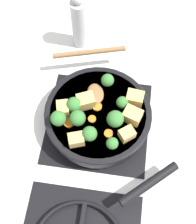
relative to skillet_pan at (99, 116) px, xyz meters
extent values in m
plane|color=silver|center=(0.00, 0.00, -0.06)|extent=(2.40, 2.40, 0.00)
cube|color=black|center=(0.00, 0.00, -0.05)|extent=(0.31, 0.31, 0.01)
torus|color=black|center=(0.00, 0.00, -0.04)|extent=(0.24, 0.24, 0.01)
cube|color=black|center=(0.00, 0.00, -0.04)|extent=(0.01, 0.23, 0.01)
cube|color=black|center=(0.00, 0.00, -0.04)|extent=(0.23, 0.01, 0.01)
cylinder|color=black|center=(0.00, 0.00, 0.00)|extent=(0.30, 0.30, 0.05)
cylinder|color=#5B3316|center=(0.00, 0.00, 0.00)|extent=(0.28, 0.28, 0.04)
torus|color=black|center=(0.00, 0.00, 0.02)|extent=(0.31, 0.31, 0.01)
cylinder|color=black|center=(-0.16, 0.18, 0.01)|extent=(0.15, 0.14, 0.02)
ellipsoid|color=brown|center=(0.02, -0.06, 0.03)|extent=(0.06, 0.08, 0.01)
cylinder|color=brown|center=(0.06, -0.20, 0.03)|extent=(0.22, 0.08, 0.02)
cube|color=tan|center=(0.04, -0.02, 0.04)|extent=(0.06, 0.06, 0.04)
cube|color=tan|center=(0.10, 0.01, 0.04)|extent=(0.04, 0.05, 0.03)
cube|color=tan|center=(-0.09, 0.06, 0.04)|extent=(0.05, 0.05, 0.03)
cube|color=tan|center=(-0.10, 0.00, 0.04)|extent=(0.06, 0.05, 0.04)
cube|color=tan|center=(-0.10, -0.05, 0.04)|extent=(0.05, 0.04, 0.04)
cube|color=tan|center=(0.05, 0.10, 0.04)|extent=(0.05, 0.04, 0.03)
cylinder|color=#709956|center=(0.10, 0.05, 0.03)|extent=(0.01, 0.01, 0.01)
sphere|color=#387533|center=(0.10, 0.05, 0.05)|extent=(0.04, 0.04, 0.04)
cylinder|color=#709956|center=(-0.06, -0.03, 0.03)|extent=(0.01, 0.01, 0.01)
sphere|color=#387533|center=(-0.06, -0.03, 0.05)|extent=(0.03, 0.03, 0.03)
cylinder|color=#709956|center=(0.01, 0.08, 0.03)|extent=(0.01, 0.01, 0.01)
sphere|color=#387533|center=(0.01, 0.08, 0.05)|extent=(0.04, 0.04, 0.04)
cylinder|color=#709956|center=(-0.05, 0.03, 0.03)|extent=(0.01, 0.01, 0.01)
sphere|color=#387533|center=(-0.05, 0.03, 0.05)|extent=(0.05, 0.05, 0.05)
cylinder|color=#709956|center=(0.05, 0.04, 0.03)|extent=(0.01, 0.01, 0.01)
sphere|color=#387533|center=(0.05, 0.04, 0.05)|extent=(0.05, 0.05, 0.05)
cylinder|color=#709956|center=(0.07, 0.00, 0.03)|extent=(0.01, 0.01, 0.01)
sphere|color=#387533|center=(0.07, 0.00, 0.05)|extent=(0.04, 0.04, 0.04)
cylinder|color=#709956|center=(-0.05, 0.10, 0.03)|extent=(0.01, 0.01, 0.01)
sphere|color=#387533|center=(-0.05, 0.10, 0.05)|extent=(0.03, 0.03, 0.03)
cylinder|color=#709956|center=(-0.01, -0.10, 0.03)|extent=(0.01, 0.01, 0.01)
sphere|color=#387533|center=(-0.01, -0.10, 0.05)|extent=(0.04, 0.04, 0.04)
cylinder|color=orange|center=(0.08, 0.04, 0.03)|extent=(0.03, 0.03, 0.01)
cylinder|color=orange|center=(0.01, -0.02, 0.03)|extent=(0.03, 0.03, 0.01)
cylinder|color=orange|center=(0.02, 0.02, 0.03)|extent=(0.02, 0.02, 0.01)
cylinder|color=orange|center=(-0.04, 0.06, 0.03)|extent=(0.02, 0.02, 0.01)
cylinder|color=#B2B2B7|center=(0.10, -0.30, 0.04)|extent=(0.05, 0.05, 0.19)
camera|label=1|loc=(-0.05, 0.38, 0.83)|focal=50.00mm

